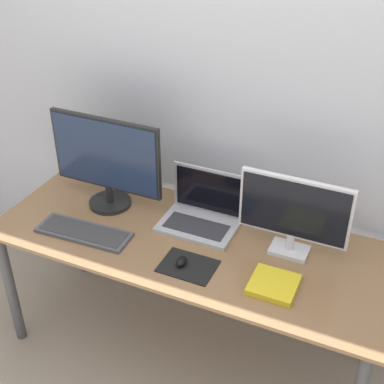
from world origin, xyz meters
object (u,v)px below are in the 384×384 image
(laptop, at_px, (203,211))
(mouse, at_px, (182,261))
(monitor_left, at_px, (106,161))
(keyboard, at_px, (84,232))
(book, at_px, (274,285))
(monitor_right, at_px, (294,213))

(laptop, xyz_separation_m, mouse, (0.04, -0.33, -0.04))
(monitor_left, relative_size, mouse, 8.41)
(monitor_left, xyz_separation_m, keyboard, (0.02, -0.27, -0.24))
(monitor_left, xyz_separation_m, laptop, (0.49, 0.05, -0.19))
(book, bearing_deg, laptop, 146.00)
(laptop, distance_m, book, 0.54)
(monitor_left, height_order, monitor_right, monitor_left)
(monitor_right, distance_m, laptop, 0.47)
(keyboard, bearing_deg, mouse, -1.94)
(monitor_right, bearing_deg, mouse, -144.33)
(monitor_left, distance_m, monitor_right, 0.93)
(keyboard, height_order, book, book)
(laptop, height_order, mouse, laptop)
(monitor_right, xyz_separation_m, book, (0.00, -0.25, -0.20))
(monitor_left, height_order, book, monitor_left)
(mouse, bearing_deg, laptop, 97.58)
(laptop, bearing_deg, monitor_right, -6.27)
(monitor_right, height_order, mouse, monitor_right)
(book, bearing_deg, monitor_left, 164.94)
(keyboard, bearing_deg, book, 0.97)
(monitor_right, relative_size, laptop, 1.33)
(monitor_right, height_order, laptop, monitor_right)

